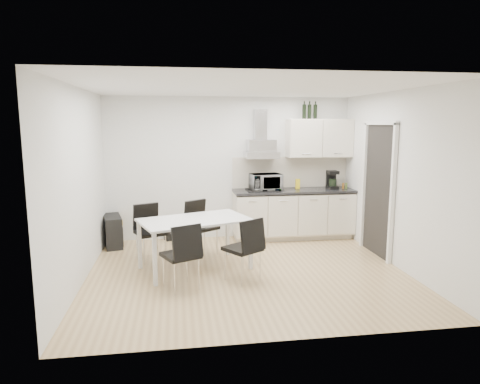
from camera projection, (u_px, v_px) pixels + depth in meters
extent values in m
plane|color=tan|center=(247.00, 272.00, 6.17)|extent=(4.50, 4.50, 0.00)
cube|color=white|center=(230.00, 168.00, 7.91)|extent=(4.50, 0.10, 2.60)
cube|color=white|center=(282.00, 212.00, 4.01)|extent=(4.50, 0.10, 2.60)
cube|color=white|center=(79.00, 186.00, 5.63)|extent=(0.10, 4.00, 2.60)
cube|color=white|center=(398.00, 180.00, 6.29)|extent=(0.10, 4.00, 2.60)
plane|color=white|center=(248.00, 88.00, 5.75)|extent=(4.50, 4.50, 0.00)
cube|color=white|center=(377.00, 191.00, 6.86)|extent=(0.08, 1.04, 2.10)
cube|color=beige|center=(292.00, 235.00, 8.03)|extent=(2.16, 0.52, 0.10)
cube|color=white|center=(293.00, 213.00, 7.92)|extent=(2.20, 0.60, 0.76)
cube|color=black|center=(294.00, 191.00, 7.84)|extent=(2.22, 0.64, 0.04)
cube|color=beige|center=(290.00, 172.00, 8.08)|extent=(2.20, 0.02, 0.58)
cube|color=white|center=(319.00, 138.00, 7.90)|extent=(1.20, 0.35, 0.70)
cube|color=silver|center=(261.00, 150.00, 7.72)|extent=(0.60, 0.46, 0.30)
cube|color=silver|center=(260.00, 125.00, 7.76)|extent=(0.22, 0.20, 0.55)
imported|color=silver|center=(266.00, 180.00, 7.72)|extent=(0.58, 0.37, 0.37)
cube|color=yellow|center=(298.00, 184.00, 7.95)|extent=(0.08, 0.04, 0.18)
cylinder|color=brown|center=(343.00, 186.00, 7.93)|extent=(0.04, 0.04, 0.11)
cylinder|color=#4C6626|center=(346.00, 186.00, 7.94)|extent=(0.04, 0.04, 0.11)
cylinder|color=black|center=(304.00, 110.00, 7.77)|extent=(0.07, 0.07, 0.32)
cylinder|color=black|center=(309.00, 110.00, 7.78)|extent=(0.07, 0.07, 0.32)
cylinder|color=black|center=(315.00, 110.00, 7.80)|extent=(0.07, 0.07, 0.32)
cube|color=white|center=(195.00, 220.00, 6.20)|extent=(1.74, 1.33, 0.03)
cube|color=white|center=(155.00, 260.00, 5.59)|extent=(0.06, 0.06, 0.72)
cube|color=white|center=(251.00, 245.00, 6.25)|extent=(0.06, 0.06, 0.72)
cube|color=white|center=(140.00, 245.00, 6.27)|extent=(0.06, 0.06, 0.72)
cube|color=white|center=(227.00, 233.00, 6.93)|extent=(0.06, 0.06, 0.72)
cube|color=black|center=(113.00, 231.00, 7.43)|extent=(0.40, 0.69, 0.54)
cube|color=gold|center=(121.00, 220.00, 7.42)|extent=(0.14, 0.57, 0.09)
cube|color=black|center=(170.00, 232.00, 7.84)|extent=(0.22, 0.21, 0.29)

